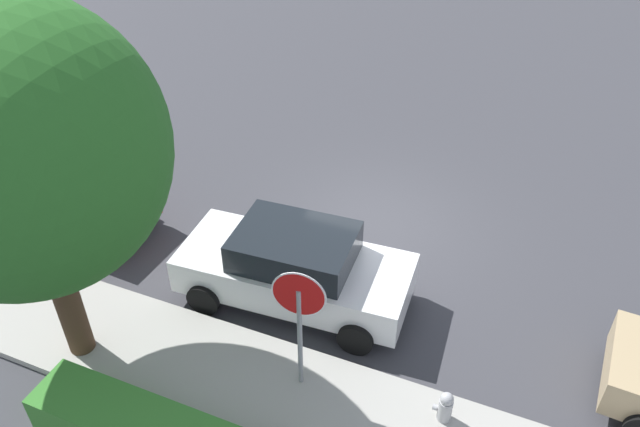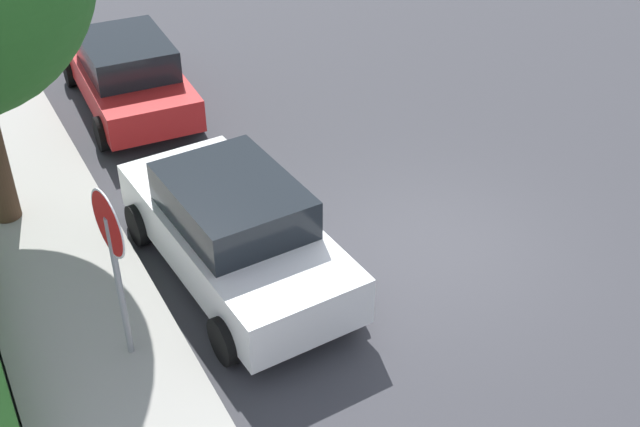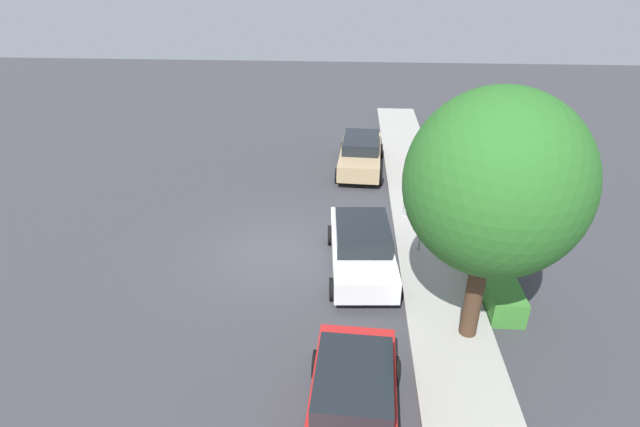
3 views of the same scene
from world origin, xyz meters
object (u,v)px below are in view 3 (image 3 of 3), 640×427
Objects in this scene: parked_car_red at (353,404)px; street_tree_near_corner at (496,184)px; stop_sign at (423,206)px; parked_car_tan at (361,153)px; fire_hydrant at (406,210)px; parked_car_white at (362,247)px.

parked_car_red is 0.70× the size of street_tree_near_corner.
stop_sign is 0.56× the size of parked_car_tan.
street_tree_near_corner is (10.44, 2.68, 3.45)m from parked_car_tan.
parked_car_tan reaches higher than fire_hydrant.
parked_car_white is 0.70× the size of street_tree_near_corner.
street_tree_near_corner is 8.85× the size of fire_hydrant.
parked_car_tan is 0.71× the size of street_tree_near_corner.
street_tree_near_corner reaches higher than parked_car_red.
parked_car_tan is at bearing 178.68° from parked_car_red.
street_tree_near_corner is 7.20m from fire_hydrant.
stop_sign reaches higher than parked_car_red.
parked_car_red is 6.21× the size of fire_hydrant.
stop_sign is 4.48m from street_tree_near_corner.
parked_car_red is at bearing -2.54° from parked_car_white.
fire_hydrant is at bearing 153.17° from parked_car_white.
parked_car_red is (5.84, -0.26, -0.04)m from parked_car_white.
parked_car_white reaches higher than fire_hydrant.
stop_sign is at bearing 162.67° from parked_car_red.
fire_hydrant is (-9.12, 1.92, -0.39)m from parked_car_red.
parked_car_white is (0.94, -1.86, -0.96)m from stop_sign.
parked_car_tan is 4.74m from fire_hydrant.
stop_sign is 3.53× the size of fire_hydrant.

